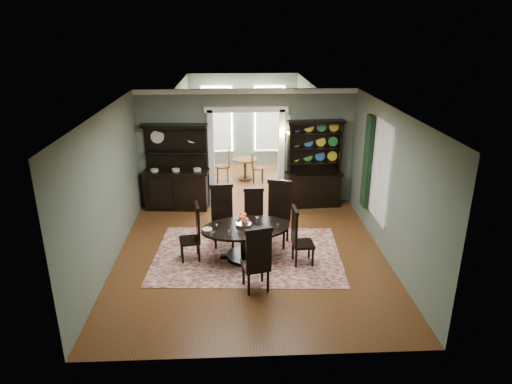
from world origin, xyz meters
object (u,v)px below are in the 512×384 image
(sideboard, at_px, (177,180))
(dining_table, at_px, (246,237))
(parlor_table, at_px, (245,166))
(welsh_dresser, at_px, (314,175))

(sideboard, bearing_deg, dining_table, -54.85)
(dining_table, height_order, parlor_table, dining_table)
(sideboard, bearing_deg, parlor_table, 54.25)
(welsh_dresser, bearing_deg, sideboard, 176.66)
(dining_table, xyz_separation_m, welsh_dresser, (1.84, 2.84, 0.32))
(dining_table, height_order, welsh_dresser, welsh_dresser)
(sideboard, distance_m, parlor_table, 2.79)
(dining_table, bearing_deg, sideboard, 110.56)
(dining_table, distance_m, parlor_table, 4.95)
(parlor_table, bearing_deg, welsh_dresser, -50.72)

